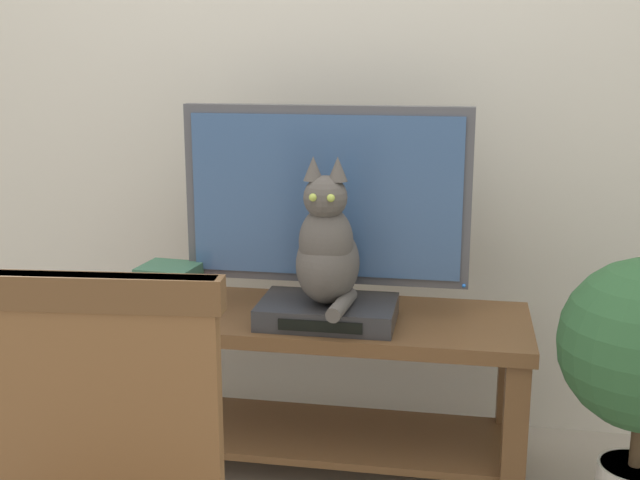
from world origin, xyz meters
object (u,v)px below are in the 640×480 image
(tv_stand, at_px, (323,364))
(tv, at_px, (326,202))
(book_stack, at_px, (173,289))
(media_box, at_px, (328,312))
(cat, at_px, (327,249))

(tv_stand, distance_m, tv, 0.52)
(book_stack, bearing_deg, tv, 10.27)
(tv, distance_m, media_box, 0.34)
(media_box, height_order, cat, cat)
(tv_stand, bearing_deg, cat, -71.97)
(media_box, xyz_separation_m, cat, (0.00, -0.02, 0.20))
(media_box, height_order, book_stack, book_stack)
(tv_stand, distance_m, cat, 0.41)
(cat, bearing_deg, media_box, 93.95)
(cat, bearing_deg, tv, 101.19)
(tv, relative_size, media_box, 2.17)
(tv, distance_m, cat, 0.19)
(media_box, bearing_deg, book_stack, 175.09)
(tv_stand, height_order, book_stack, book_stack)
(media_box, bearing_deg, tv_stand, 110.91)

